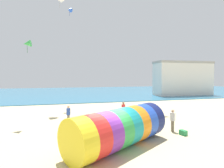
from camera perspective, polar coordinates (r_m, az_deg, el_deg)
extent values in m
plane|color=#CCBA8C|center=(11.06, -1.19, -21.03)|extent=(120.00, 120.00, 0.00)
cube|color=teal|center=(48.55, -11.09, -2.66)|extent=(120.00, 40.00, 0.10)
cylinder|color=yellow|center=(9.25, -11.19, -17.86)|extent=(2.03, 2.52, 2.41)
cylinder|color=red|center=(9.74, -6.68, -16.74)|extent=(2.03, 2.52, 2.41)
cylinder|color=purple|center=(10.29, -2.67, -15.66)|extent=(2.03, 2.52, 2.41)
cylinder|color=green|center=(10.89, 0.88, -14.63)|extent=(2.03, 2.52, 2.41)
cylinder|color=teal|center=(11.52, 4.03, -13.67)|extent=(2.03, 2.52, 2.41)
cylinder|color=orange|center=(12.19, 6.81, -12.77)|extent=(2.03, 2.52, 2.41)
cylinder|color=blue|center=(12.88, 9.29, -11.94)|extent=(2.03, 2.52, 2.41)
cylinder|color=navy|center=(13.59, 11.49, -11.18)|extent=(2.03, 2.52, 2.41)
cylinder|color=black|center=(13.98, 12.55, -10.81)|extent=(1.22, 1.92, 2.22)
cylinder|color=#726651|center=(15.16, 19.18, -12.85)|extent=(0.24, 0.24, 0.86)
cube|color=white|center=(14.98, 19.22, -10.06)|extent=(0.38, 0.42, 0.65)
sphere|color=tan|center=(14.89, 19.25, -8.33)|extent=(0.23, 0.23, 0.23)
cylinder|color=gray|center=(26.67, -16.81, 23.82)|extent=(0.03, 0.03, 1.14)
cone|color=green|center=(18.37, -25.97, 11.76)|extent=(0.77, 0.71, 0.70)
cylinder|color=#1E642A|center=(18.29, -25.94, 10.17)|extent=(0.03, 0.03, 0.69)
cone|color=blue|center=(28.11, -13.71, 22.46)|extent=(0.94, 0.96, 0.73)
cylinder|color=navy|center=(27.93, -13.70, 21.48)|extent=(0.03, 0.03, 0.68)
cylinder|color=black|center=(18.20, 3.74, -10.08)|extent=(0.24, 0.24, 0.89)
cube|color=red|center=(18.05, 3.74, -7.68)|extent=(0.42, 0.39, 0.66)
sphere|color=#9E7051|center=(17.97, 3.75, -6.19)|extent=(0.24, 0.24, 0.24)
cylinder|color=#726651|center=(16.97, -14.03, -11.17)|extent=(0.24, 0.24, 0.84)
cube|color=#2D4CA5|center=(16.81, -14.06, -8.73)|extent=(0.37, 0.23, 0.63)
sphere|color=tan|center=(16.73, -14.07, -7.23)|extent=(0.23, 0.23, 0.23)
cube|color=silver|center=(43.54, 22.12, 1.35)|extent=(13.26, 4.20, 7.30)
cube|color=#9D9992|center=(43.64, 22.21, 6.47)|extent=(13.52, 4.29, 0.50)
cube|color=#268C4C|center=(14.65, 22.22, -14.48)|extent=(0.47, 0.59, 0.36)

